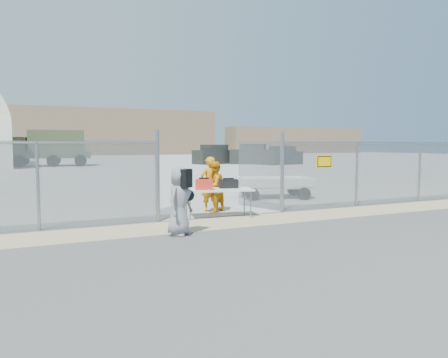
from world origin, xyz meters
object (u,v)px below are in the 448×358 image
security_worker_right (214,187)px  visitor (179,201)px  folding_table (218,203)px  utility_trailer (274,187)px  security_worker_left (209,184)px

security_worker_right → visitor: (-2.14, -2.83, 0.01)m
folding_table → utility_trailer: utility_trailer is taller
security_worker_left → security_worker_right: size_ratio=1.09×
utility_trailer → security_worker_left: bearing=-131.2°
security_worker_left → visitor: size_ratio=1.08×
security_worker_left → utility_trailer: (3.67, 2.07, -0.42)m
security_worker_right → utility_trailer: 4.23m
folding_table → security_worker_left: 1.26m
folding_table → visitor: (-1.82, -1.83, 0.38)m
utility_trailer → folding_table: bearing=-121.0°
security_worker_right → visitor: visitor is taller
security_worker_right → visitor: size_ratio=0.99×
security_worker_left → security_worker_right: 0.20m
folding_table → visitor: size_ratio=1.23×
visitor → security_worker_right: bearing=13.6°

